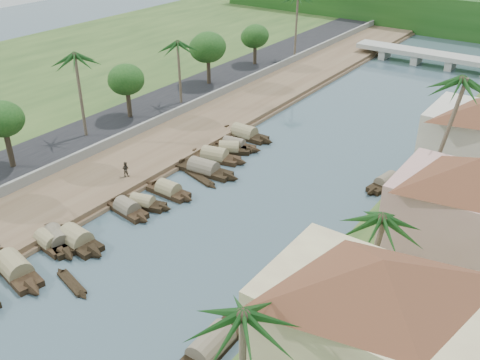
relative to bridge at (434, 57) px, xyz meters
The scene contains 36 objects.
ground 72.02m from the bridge, 90.00° to the right, with size 220.00×220.00×0.00m, color #3D525B.
left_bank 54.42m from the bridge, 107.10° to the right, with size 10.00×180.00×0.80m, color brown.
right_bank 55.37m from the bridge, 69.93° to the right, with size 16.00×180.00×1.20m, color #26431B.
road 57.49m from the bridge, 115.23° to the right, with size 8.00×180.00×1.40m, color black.
retaining_wall 55.79m from the bridge, 111.23° to the right, with size 0.40×180.00×1.10m, color slate.
treeline 28.09m from the bridge, 90.00° to the left, with size 120.00×14.00×8.00m.
bridge is the anchor object (origin of this frame).
building_near 76.54m from the bridge, 75.61° to the right, with size 14.85×14.85×10.20m.
building_mid 61.51m from the bridge, 70.98° to the right, with size 14.11×14.11×9.70m.
sampan_2 78.42m from the bridge, 97.01° to the right, with size 9.33×3.55×2.39m.
sampan_3 73.87m from the bridge, 97.92° to the right, with size 7.69×3.86×2.07m.
sampan_4 74.62m from the bridge, 98.07° to the right, with size 6.59×2.16×1.89m.
sampan_5 72.77m from the bridge, 96.85° to the right, with size 7.75×2.55×2.41m.
sampan_6 66.53m from the bridge, 97.60° to the right, with size 6.78×2.42×2.02m.
sampan_7 64.81m from the bridge, 97.43° to the right, with size 6.66×2.99×1.80m.
sampan_8 61.49m from the bridge, 97.41° to the right, with size 6.65×1.86×2.08m.
sampan_9 55.72m from the bridge, 98.22° to the right, with size 9.44×2.57×2.34m.
sampan_10 52.71m from the bridge, 99.73° to the right, with size 8.51×3.59×2.29m.
sampan_11 50.12m from the bridge, 99.99° to the right, with size 6.71×4.86×2.02m.
sampan_12 48.82m from the bridge, 100.60° to the right, with size 7.55×2.47×1.83m.
sampan_13 45.73m from the bridge, 102.33° to the right, with size 8.81×2.15×2.39m.
sampan_14 75.79m from the bridge, 83.36° to the right, with size 2.13×9.57×2.29m.
sampan_15 67.10m from the bridge, 82.02° to the right, with size 1.94×7.94×2.13m.
sampan_16 47.37m from the bridge, 78.23° to the right, with size 2.69×7.47×1.85m.
canoe_1 76.28m from the bridge, 93.48° to the right, with size 5.14×2.02×0.82m.
canoe_2 57.07m from the bridge, 97.46° to the right, with size 6.08×2.48×0.88m.
palm_0 82.47m from the bridge, 79.46° to the right, with size 3.20×3.20×11.12m.
palm_1 69.90m from the bridge, 76.68° to the right, with size 3.20×3.20×10.03m.
palm_2 54.38m from the bridge, 73.57° to the right, with size 3.20×3.20×14.40m.
palm_5 63.25m from the bridge, 112.56° to the right, with size 3.20×3.20×11.43m.
palm_6 48.51m from the bridge, 117.36° to the right, with size 3.20×3.20×9.93m.
tree_2 72.14m from the bridge, 109.48° to the right, with size 4.41×4.41×7.26m.
tree_3 56.02m from the bridge, 115.46° to the right, with size 4.57×4.57×6.88m.
tree_4 41.65m from the bridge, 125.49° to the right, with size 5.29×5.29×7.70m.
tree_5 32.17m from the bridge, 138.82° to the right, with size 4.42×4.42×6.49m.
person_far 63.07m from the bridge, 102.13° to the right, with size 0.79×0.62×1.63m, color #363026.
Camera 1 is at (25.51, -23.65, 27.64)m, focal length 40.00 mm.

